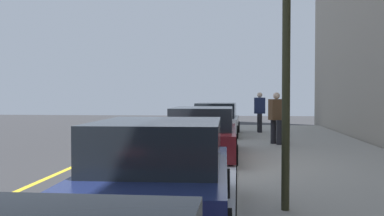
{
  "coord_description": "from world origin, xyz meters",
  "views": [
    {
      "loc": [
        -11.24,
        -1.0,
        1.85
      ],
      "look_at": [
        2.47,
        0.41,
        1.44
      ],
      "focal_mm": 41.3,
      "sensor_mm": 36.0,
      "label": 1
    }
  ],
  "objects": [
    {
      "name": "parked_car_maroon",
      "position": [
        0.95,
        -0.06,
        0.76
      ],
      "size": [
        4.66,
        1.93,
        1.51
      ],
      "color": "black",
      "rests_on": "ground"
    },
    {
      "name": "ground_plane",
      "position": [
        0.0,
        0.0,
        0.0
      ],
      "size": [
        56.0,
        56.0,
        0.0
      ],
      "primitive_type": "plane",
      "color": "#333335"
    },
    {
      "name": "pedestrian_navy_coat",
      "position": [
        9.12,
        -2.02,
        1.12
      ],
      "size": [
        0.6,
        0.5,
        1.82
      ],
      "color": "black",
      "rests_on": "sidewalk"
    },
    {
      "name": "sidewalk",
      "position": [
        0.0,
        -3.3,
        0.07
      ],
      "size": [
        28.0,
        4.6,
        0.15
      ],
      "primitive_type": "cube",
      "color": "#A39E93",
      "rests_on": "ground"
    },
    {
      "name": "pedestrian_brown_coat",
      "position": [
        4.19,
        -2.35,
        1.11
      ],
      "size": [
        0.55,
        0.57,
        1.79
      ],
      "color": "black",
      "rests_on": "sidewalk"
    },
    {
      "name": "traffic_light_pole",
      "position": [
        -4.64,
        -1.71,
        2.98
      ],
      "size": [
        0.35,
        0.26,
        4.17
      ],
      "color": "#2D2D19",
      "rests_on": "sidewalk"
    },
    {
      "name": "snow_bank_curb",
      "position": [
        -4.13,
        -0.7,
        0.11
      ],
      "size": [
        6.81,
        0.56,
        0.22
      ],
      "primitive_type": "cube",
      "color": "white",
      "rests_on": "ground"
    },
    {
      "name": "parked_car_white",
      "position": [
        7.56,
        -0.13,
        0.76
      ],
      "size": [
        4.48,
        1.98,
        1.51
      ],
      "color": "black",
      "rests_on": "ground"
    },
    {
      "name": "parked_car_navy",
      "position": [
        -5.37,
        0.03,
        0.76
      ],
      "size": [
        4.17,
        1.98,
        1.51
      ],
      "color": "black",
      "rests_on": "ground"
    },
    {
      "name": "lane_stripe_centre",
      "position": [
        0.0,
        3.2,
        0.0
      ],
      "size": [
        28.0,
        0.14,
        0.01
      ],
      "primitive_type": "cube",
      "color": "gold",
      "rests_on": "ground"
    }
  ]
}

